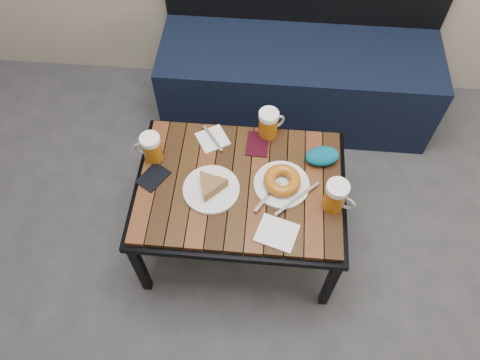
# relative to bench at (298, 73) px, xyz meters

# --- Properties ---
(bench) EXTENTS (1.40, 0.50, 0.95)m
(bench) POSITION_rel_bench_xyz_m (0.00, 0.00, 0.00)
(bench) COLOR black
(bench) RESTS_ON ground
(cafe_table) EXTENTS (0.84, 0.62, 0.47)m
(cafe_table) POSITION_rel_bench_xyz_m (-0.23, -0.84, 0.16)
(cafe_table) COLOR black
(cafe_table) RESTS_ON ground
(beer_mug_left) EXTENTS (0.12, 0.08, 0.13)m
(beer_mug_left) POSITION_rel_bench_xyz_m (-0.59, -0.74, 0.26)
(beer_mug_left) COLOR #A3580D
(beer_mug_left) RESTS_ON cafe_table
(beer_mug_centre) EXTENTS (0.12, 0.11, 0.13)m
(beer_mug_centre) POSITION_rel_bench_xyz_m (-0.14, -0.58, 0.27)
(beer_mug_centre) COLOR #A3580D
(beer_mug_centre) RESTS_ON cafe_table
(beer_mug_right) EXTENTS (0.13, 0.11, 0.14)m
(beer_mug_right) POSITION_rel_bench_xyz_m (0.13, -0.91, 0.27)
(beer_mug_right) COLOR #A3580D
(beer_mug_right) RESTS_ON cafe_table
(plate_pie) EXTENTS (0.22, 0.22, 0.06)m
(plate_pie) POSITION_rel_bench_xyz_m (-0.34, -0.88, 0.22)
(plate_pie) COLOR white
(plate_pie) RESTS_ON cafe_table
(plate_bagel) EXTENTS (0.26, 0.26, 0.06)m
(plate_bagel) POSITION_rel_bench_xyz_m (-0.07, -0.84, 0.22)
(plate_bagel) COLOR white
(plate_bagel) RESTS_ON cafe_table
(napkin_left) EXTENTS (0.16, 0.16, 0.01)m
(napkin_left) POSITION_rel_bench_xyz_m (-0.36, -0.63, 0.20)
(napkin_left) COLOR white
(napkin_left) RESTS_ON cafe_table
(napkin_right) EXTENTS (0.17, 0.16, 0.01)m
(napkin_right) POSITION_rel_bench_xyz_m (-0.08, -1.05, 0.20)
(napkin_right) COLOR white
(napkin_right) RESTS_ON cafe_table
(passport_navy) EXTENTS (0.14, 0.15, 0.01)m
(passport_navy) POSITION_rel_bench_xyz_m (-0.58, -0.84, 0.20)
(passport_navy) COLOR black
(passport_navy) RESTS_ON cafe_table
(passport_burgundy) EXTENTS (0.09, 0.13, 0.01)m
(passport_burgundy) POSITION_rel_bench_xyz_m (-0.18, -0.64, 0.20)
(passport_burgundy) COLOR black
(passport_burgundy) RESTS_ON cafe_table
(knit_pouch) EXTENTS (0.16, 0.12, 0.06)m
(knit_pouch) POSITION_rel_bench_xyz_m (0.09, -0.70, 0.23)
(knit_pouch) COLOR navy
(knit_pouch) RESTS_ON cafe_table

